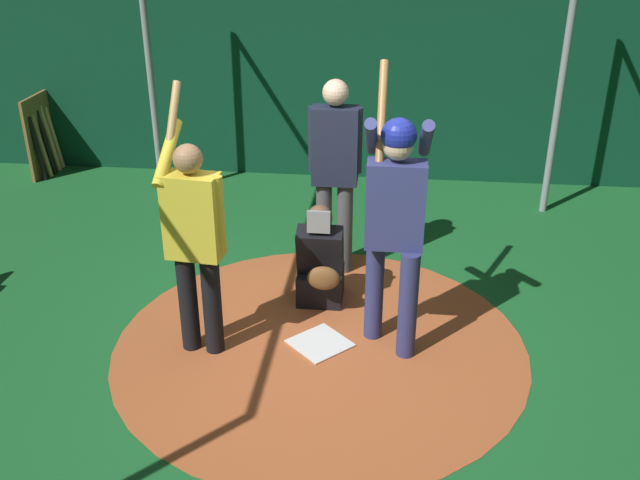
{
  "coord_description": "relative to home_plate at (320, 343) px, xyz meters",
  "views": [
    {
      "loc": [
        4.8,
        0.53,
        3.27
      ],
      "look_at": [
        0.0,
        0.0,
        0.95
      ],
      "focal_mm": 39.51,
      "sensor_mm": 36.0,
      "label": 1
    }
  ],
  "objects": [
    {
      "name": "ground_plane",
      "position": [
        0.0,
        0.0,
        -0.01
      ],
      "size": [
        26.16,
        26.16,
        0.0
      ],
      "primitive_type": "plane",
      "color": "#195B28"
    },
    {
      "name": "dirt_circle",
      "position": [
        0.0,
        0.0,
        -0.01
      ],
      "size": [
        3.36,
        3.36,
        0.01
      ],
      "primitive_type": "cylinder",
      "color": "#AD562D",
      "rests_on": "ground"
    },
    {
      "name": "home_plate",
      "position": [
        0.0,
        0.0,
        0.0
      ],
      "size": [
        0.59,
        0.59,
        0.01
      ],
      "primitive_type": "cube",
      "rotation": [
        0.0,
        0.0,
        0.79
      ],
      "color": "white",
      "rests_on": "dirt_circle"
    },
    {
      "name": "batter",
      "position": [
        -0.07,
        0.55,
        1.16
      ],
      "size": [
        0.68,
        0.49,
        2.22
      ],
      "color": "navy",
      "rests_on": "ground"
    },
    {
      "name": "catcher",
      "position": [
        -0.68,
        -0.07,
        0.36
      ],
      "size": [
        0.58,
        0.4,
        0.95
      ],
      "color": "black",
      "rests_on": "ground"
    },
    {
      "name": "umpire",
      "position": [
        -1.31,
        -0.01,
        1.06
      ],
      "size": [
        0.24,
        0.49,
        1.88
      ],
      "color": "#4C4C51",
      "rests_on": "ground"
    },
    {
      "name": "visitor",
      "position": [
        0.15,
        -0.94,
        0.99
      ],
      "size": [
        0.57,
        0.51,
        2.09
      ],
      "rotation": [
        0.0,
        0.0,
        -0.11
      ],
      "color": "black",
      "rests_on": "ground"
    },
    {
      "name": "back_wall",
      "position": [
        -4.03,
        0.0,
        1.58
      ],
      "size": [
        0.22,
        10.16,
        3.16
      ],
      "color": "#0C3D26",
      "rests_on": "ground"
    },
    {
      "name": "cage_frame",
      "position": [
        0.0,
        0.0,
        2.19
      ],
      "size": [
        6.17,
        4.67,
        3.11
      ],
      "color": "gray",
      "rests_on": "ground"
    },
    {
      "name": "bat_rack",
      "position": [
        -3.79,
        -4.06,
        0.48
      ],
      "size": [
        1.06,
        0.2,
        1.05
      ],
      "color": "olive",
      "rests_on": "ground"
    }
  ]
}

